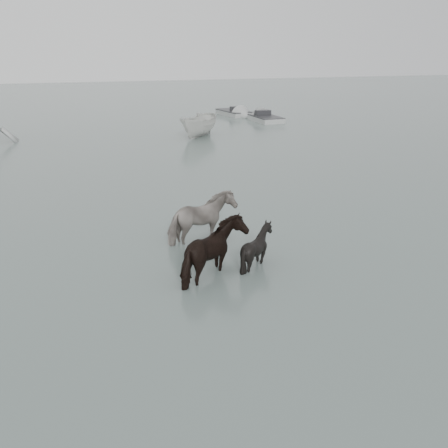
# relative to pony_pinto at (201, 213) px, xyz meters

# --- Properties ---
(ground) EXTENTS (140.00, 140.00, 0.00)m
(ground) POSITION_rel_pony_pinto_xyz_m (-0.03, -3.33, -0.85)
(ground) COLOR #505F59
(ground) RESTS_ON ground
(pony_pinto) EXTENTS (2.20, 1.56, 1.69)m
(pony_pinto) POSITION_rel_pony_pinto_xyz_m (0.00, 0.00, 0.00)
(pony_pinto) COLOR black
(pony_pinto) RESTS_ON ground
(pony_dark) EXTENTS (2.03, 2.15, 1.72)m
(pony_dark) POSITION_rel_pony_pinto_xyz_m (-0.26, -2.43, 0.01)
(pony_dark) COLOR black
(pony_dark) RESTS_ON ground
(pony_black) EXTENTS (1.21, 1.08, 1.30)m
(pony_black) POSITION_rel_pony_pinto_xyz_m (0.95, -2.00, -0.19)
(pony_black) COLOR black
(pony_black) RESTS_ON ground
(boat_small) EXTENTS (3.57, 3.96, 1.51)m
(boat_small) POSITION_rel_pony_pinto_xyz_m (4.12, 16.65, -0.09)
(boat_small) COLOR silver
(boat_small) RESTS_ON ground
(skiff_port) EXTENTS (1.88, 4.41, 0.75)m
(skiff_port) POSITION_rel_pony_pinto_xyz_m (10.37, 21.51, -0.47)
(skiff_port) COLOR #A2A4A2
(skiff_port) RESTS_ON ground
(skiff_mid) EXTENTS (2.45, 4.86, 0.75)m
(skiff_mid) POSITION_rel_pony_pinto_xyz_m (9.17, 25.40, -0.47)
(skiff_mid) COLOR #989A98
(skiff_mid) RESTS_ON ground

